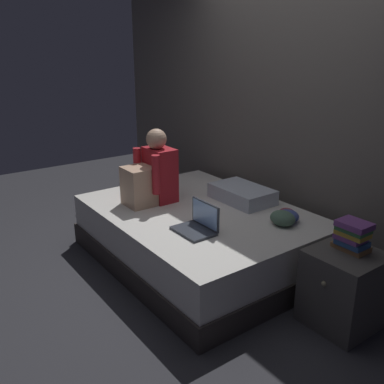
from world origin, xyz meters
The scene contains 9 objects.
ground_plane centered at (0.00, 0.00, 0.00)m, with size 8.00×8.00×0.00m, color #2D2D33.
wall_back centered at (0.00, 1.20, 1.35)m, with size 5.60×0.10×2.70m, color #605B56.
bed centered at (-0.20, 0.30, 0.24)m, with size 2.00×1.50×0.48m.
nightstand centered at (1.10, 0.54, 0.27)m, with size 0.44×0.46×0.53m.
person_sitting centered at (-0.61, 0.08, 0.73)m, with size 0.39×0.44×0.66m.
laptop centered at (0.15, 0.03, 0.53)m, with size 0.32×0.23×0.22m.
pillow centered at (-0.15, 0.75, 0.54)m, with size 0.56×0.36×0.13m, color silver.
book_stack centered at (1.09, 0.59, 0.64)m, with size 0.23×0.18×0.21m.
clothes_pile centered at (0.43, 0.68, 0.53)m, with size 0.26×0.29×0.11m.
Camera 1 is at (2.52, -1.75, 1.81)m, focal length 39.90 mm.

